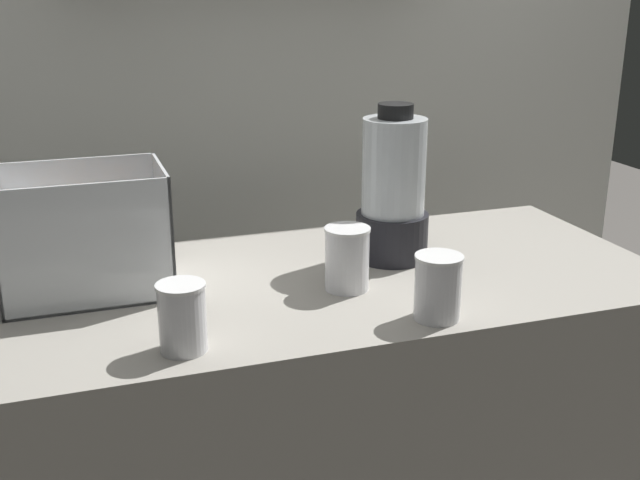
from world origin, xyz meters
TOP-DOWN VIEW (x-y plane):
  - counter at (0.00, 0.00)m, footprint 1.40×0.64m
  - back_wall_unit at (-0.00, 0.77)m, footprint 2.60×0.24m
  - carrot_display_bin at (-0.44, 0.08)m, footprint 0.31×0.22m
  - blender_pitcher at (0.18, 0.06)m, footprint 0.15×0.15m
  - juice_cup_beet_far_left at (-0.31, -0.23)m, footprint 0.08×0.08m
  - juice_cup_pomegranate_left at (0.03, -0.07)m, footprint 0.09×0.09m
  - juice_cup_mango_middle at (0.13, -0.25)m, footprint 0.09×0.09m

SIDE VIEW (x-z plane):
  - counter at x=0.00m, z-range 0.00..0.90m
  - juice_cup_beet_far_left at x=-0.31m, z-range 0.89..1.01m
  - juice_cup_mango_middle at x=0.13m, z-range 0.89..1.01m
  - juice_cup_pomegranate_left at x=0.03m, z-range 0.89..1.02m
  - carrot_display_bin at x=-0.44m, z-range 0.86..1.09m
  - blender_pitcher at x=0.18m, z-range 0.88..1.21m
  - back_wall_unit at x=0.00m, z-range 0.01..2.51m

